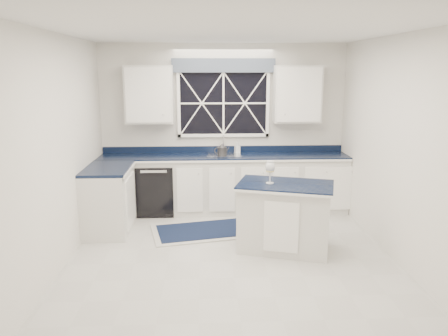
{
  "coord_description": "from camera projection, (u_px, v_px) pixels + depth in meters",
  "views": [
    {
      "loc": [
        -0.33,
        -4.93,
        2.29
      ],
      "look_at": [
        -0.08,
        0.4,
        1.08
      ],
      "focal_mm": 35.0,
      "sensor_mm": 36.0,
      "label": 1
    }
  ],
  "objects": [
    {
      "name": "ground",
      "position": [
        232.0,
        261.0,
        5.32
      ],
      "size": [
        4.5,
        4.5,
        0.0
      ],
      "primitive_type": "plane",
      "color": "beige",
      "rests_on": "ground"
    },
    {
      "name": "back_wall",
      "position": [
        223.0,
        127.0,
        7.22
      ],
      "size": [
        4.0,
        0.1,
        2.7
      ],
      "primitive_type": "cube",
      "color": "silver",
      "rests_on": "ground"
    },
    {
      "name": "base_cabinets",
      "position": [
        204.0,
        187.0,
        6.95
      ],
      "size": [
        3.99,
        1.6,
        0.9
      ],
      "color": "silver",
      "rests_on": "ground"
    },
    {
      "name": "countertop",
      "position": [
        224.0,
        156.0,
        7.02
      ],
      "size": [
        3.98,
        0.64,
        0.04
      ],
      "primitive_type": "cube",
      "color": "black",
      "rests_on": "base_cabinets"
    },
    {
      "name": "dishwasher",
      "position": [
        157.0,
        188.0,
        7.08
      ],
      "size": [
        0.6,
        0.58,
        0.82
      ],
      "primitive_type": "cube",
      "color": "black",
      "rests_on": "ground"
    },
    {
      "name": "window",
      "position": [
        223.0,
        98.0,
        7.07
      ],
      "size": [
        1.65,
        0.09,
        1.26
      ],
      "color": "black",
      "rests_on": "ground"
    },
    {
      "name": "upper_cabinets",
      "position": [
        224.0,
        94.0,
        6.93
      ],
      "size": [
        3.1,
        0.34,
        0.9
      ],
      "color": "silver",
      "rests_on": "ground"
    },
    {
      "name": "faucet",
      "position": [
        224.0,
        143.0,
        7.17
      ],
      "size": [
        0.05,
        0.2,
        0.3
      ],
      "color": "silver",
      "rests_on": "countertop"
    },
    {
      "name": "island",
      "position": [
        285.0,
        217.0,
        5.6
      ],
      "size": [
        1.34,
        1.03,
        0.88
      ],
      "rotation": [
        0.0,
        0.0,
        -0.3
      ],
      "color": "silver",
      "rests_on": "ground"
    },
    {
      "name": "rug",
      "position": [
        203.0,
        231.0,
        6.31
      ],
      "size": [
        1.59,
        1.16,
        0.02
      ],
      "rotation": [
        0.0,
        0.0,
        0.21
      ],
      "color": "#B1B0AC",
      "rests_on": "ground"
    },
    {
      "name": "kettle",
      "position": [
        222.0,
        150.0,
        7.04
      ],
      "size": [
        0.25,
        0.17,
        0.18
      ],
      "rotation": [
        0.0,
        0.0,
        0.16
      ],
      "color": "#303033",
      "rests_on": "countertop"
    },
    {
      "name": "wine_glass",
      "position": [
        270.0,
        168.0,
        5.47
      ],
      "size": [
        0.12,
        0.12,
        0.29
      ],
      "color": "silver",
      "rests_on": "island"
    },
    {
      "name": "soap_bottle",
      "position": [
        237.0,
        148.0,
        7.18
      ],
      "size": [
        0.1,
        0.1,
        0.17
      ],
      "primitive_type": "imported",
      "rotation": [
        0.0,
        0.0,
        0.33
      ],
      "color": "silver",
      "rests_on": "countertop"
    }
  ]
}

